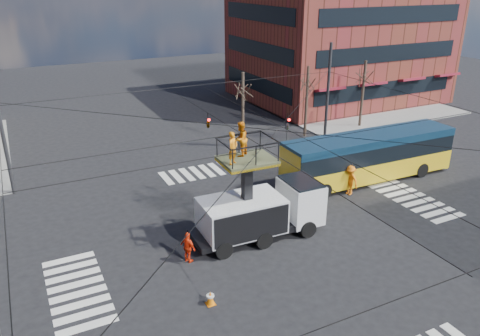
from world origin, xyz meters
name	(u,v)px	position (x,y,z in m)	size (l,w,h in m)	color
ground	(274,237)	(0.00, 0.00, 0.00)	(120.00, 120.00, 0.00)	black
sidewalk_ne	(343,103)	(21.00, 21.00, 0.06)	(18.00, 18.00, 0.12)	slate
crosswalks	(274,237)	(0.00, 0.00, 0.01)	(22.40, 22.40, 0.02)	silver
building_ne	(338,34)	(21.98, 23.98, 7.00)	(20.06, 16.06, 14.00)	brown
overhead_network	(271,159)	(-0.07, 0.40, 4.29)	(24.24, 24.24, 8.00)	#2D2D30
tree_a	(243,90)	(5.00, 13.50, 4.63)	(2.00, 2.00, 6.00)	#382B21
tree_b	(308,83)	(11.00, 13.50, 4.63)	(2.00, 2.00, 6.00)	#382B21
tree_c	(364,76)	(17.00, 13.50, 4.63)	(2.00, 2.00, 6.00)	#382B21
utility_truck	(261,201)	(-0.54, 0.49, 2.05)	(7.06, 2.82, 6.25)	black
city_bus	(369,156)	(9.46, 3.74, 1.73)	(12.39, 2.92, 3.20)	yellow
traffic_cone	(210,298)	(-5.13, -3.53, 0.32)	(0.36, 0.36, 0.65)	orange
worker_ground	(188,247)	(-4.83, -0.15, 0.80)	(0.93, 0.39, 1.59)	#F0350F
flagger	(350,180)	(6.90, 2.44, 0.97)	(1.25, 0.72, 1.94)	orange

